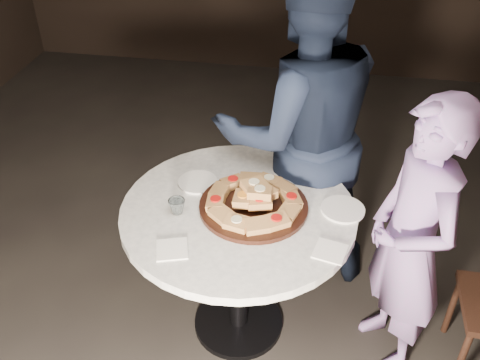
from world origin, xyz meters
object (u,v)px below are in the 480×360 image
object	(u,v)px
focaccia_pile	(255,198)
diner_teal	(410,245)
table	(238,233)
serving_board	(254,206)
chair_far	(301,153)
water_glass	(177,206)
diner_navy	(299,132)

from	to	relation	value
focaccia_pile	diner_teal	xyz separation A→B (m)	(0.73, -0.04, -0.15)
table	serving_board	bearing A→B (deg)	10.87
focaccia_pile	chair_far	world-z (taller)	focaccia_pile
table	water_glass	distance (m)	0.35
chair_far	diner_navy	xyz separation A→B (m)	(0.00, -0.56, 0.49)
chair_far	diner_teal	size ratio (longest dim) A/B	0.54
focaccia_pile	diner_navy	size ratio (longest dim) A/B	0.24
chair_far	serving_board	bearing A→B (deg)	83.09
diner_navy	focaccia_pile	bearing A→B (deg)	53.46
table	diner_teal	bearing A→B (deg)	-1.70
serving_board	focaccia_pile	world-z (taller)	focaccia_pile
table	water_glass	xyz separation A→B (m)	(-0.28, -0.08, 0.19)
serving_board	chair_far	bearing A→B (deg)	81.45
focaccia_pile	diner_navy	xyz separation A→B (m)	(0.16, 0.53, 0.06)
water_glass	chair_far	size ratio (longest dim) A/B	0.10
table	focaccia_pile	size ratio (longest dim) A/B	2.47
water_glass	diner_teal	xyz separation A→B (m)	(1.08, 0.06, -0.12)
water_glass	diner_navy	size ratio (longest dim) A/B	0.04
chair_far	diner_navy	bearing A→B (deg)	91.89
table	diner_navy	distance (m)	0.66
chair_far	diner_teal	world-z (taller)	diner_teal
table	water_glass	world-z (taller)	water_glass
table	serving_board	world-z (taller)	serving_board
table	water_glass	size ratio (longest dim) A/B	14.35
water_glass	diner_teal	size ratio (longest dim) A/B	0.05
serving_board	water_glass	xyz separation A→B (m)	(-0.35, -0.09, 0.03)
water_glass	chair_far	distance (m)	1.35
serving_board	diner_teal	distance (m)	0.74
diner_navy	diner_teal	world-z (taller)	diner_navy
chair_far	table	bearing A→B (deg)	79.61
water_glass	chair_far	world-z (taller)	water_glass
table	serving_board	distance (m)	0.18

